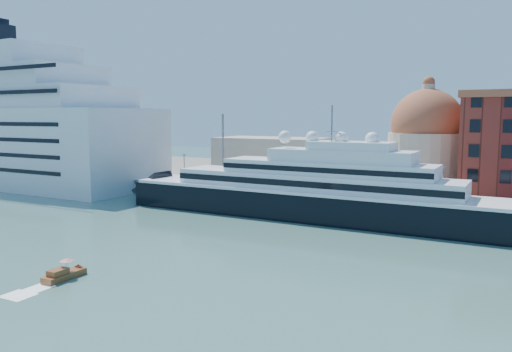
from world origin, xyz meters
The scene contains 9 objects.
ground centered at (0.00, 0.00, 0.00)m, with size 400.00×400.00×0.00m, color #3D6A60.
quay centered at (0.00, 34.00, 1.25)m, with size 180.00×10.00×2.50m, color gray.
land centered at (0.00, 75.00, 1.00)m, with size 260.00×72.00×2.00m, color slate.
quay_fence centered at (0.00, 29.50, 3.10)m, with size 180.00×0.10×1.20m, color slate.
superyacht centered at (2.65, 23.00, 4.44)m, with size 86.12×11.94×25.74m.
service_barge centered at (-57.77, 22.27, 0.76)m, with size 12.03×4.62×2.66m.
water_taxi centered at (-5.42, -26.24, 0.64)m, with size 2.04×5.65×2.66m.
church centered at (6.39, 57.72, 10.91)m, with size 66.00×18.00×25.50m.
lamp_posts centered at (-12.67, 32.27, 9.84)m, with size 120.80×2.40×18.00m.
Camera 1 is at (44.09, -66.79, 19.94)m, focal length 35.00 mm.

